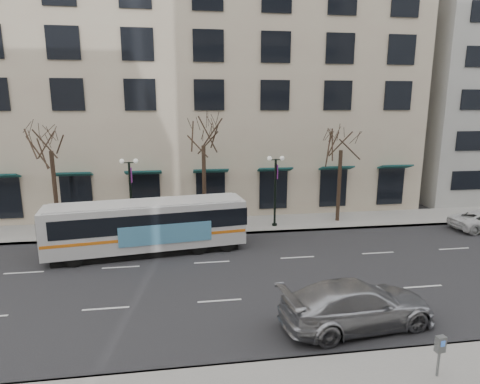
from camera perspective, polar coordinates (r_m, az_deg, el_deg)
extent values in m
plane|color=black|center=(20.96, -3.53, -12.30)|extent=(160.00, 160.00, 0.00)
cube|color=gray|center=(30.01, 4.58, -4.45)|extent=(80.00, 4.00, 0.15)
cube|color=#B8A48C|center=(40.13, -9.40, 16.87)|extent=(40.00, 20.00, 24.00)
cylinder|color=black|center=(29.65, -24.78, -0.20)|extent=(0.28, 0.28, 5.74)
cylinder|color=black|center=(28.42, -5.11, 0.62)|extent=(0.28, 0.28, 5.95)
cylinder|color=black|center=(30.67, 13.90, 0.70)|extent=(0.28, 0.28, 5.46)
cylinder|color=black|center=(28.12, -15.24, -0.90)|extent=(0.16, 0.16, 5.00)
cylinder|color=black|center=(28.73, -14.98, -5.46)|extent=(0.36, 0.36, 0.30)
cube|color=black|center=(27.68, -15.53, 4.05)|extent=(0.90, 0.06, 0.06)
sphere|color=silver|center=(27.73, -16.46, 4.21)|extent=(0.32, 0.32, 0.32)
sphere|color=silver|center=(27.61, -14.61, 4.29)|extent=(0.32, 0.32, 0.32)
cube|color=#6D1F75|center=(27.79, -15.18, 2.32)|extent=(0.04, 0.45, 1.00)
cylinder|color=black|center=(28.65, 5.01, -0.26)|extent=(0.16, 0.16, 5.00)
cylinder|color=black|center=(29.25, 4.93, -4.76)|extent=(0.36, 0.36, 0.30)
cube|color=black|center=(28.21, 5.11, 4.60)|extent=(0.90, 0.06, 0.06)
sphere|color=silver|center=(28.10, 4.22, 4.79)|extent=(0.32, 0.32, 0.32)
sphere|color=silver|center=(28.31, 6.00, 4.81)|extent=(0.32, 0.32, 0.32)
cube|color=#6D1F75|center=(28.37, 5.31, 2.90)|extent=(0.04, 0.45, 1.00)
cube|color=silver|center=(24.49, -13.04, -4.54)|extent=(11.75, 4.00, 2.64)
cube|color=black|center=(24.95, -12.87, -7.81)|extent=(10.79, 3.58, 0.43)
cube|color=black|center=(24.39, -12.41, -3.58)|extent=(11.29, 3.98, 1.06)
cube|color=orange|center=(24.62, -12.98, -5.56)|extent=(11.64, 4.01, 0.17)
cube|color=#4C90B8|center=(23.41, -10.48, -5.89)|extent=(5.24, 0.76, 1.15)
cube|color=silver|center=(24.14, -13.19, -1.48)|extent=(11.14, 3.67, 0.08)
cylinder|color=black|center=(24.02, -22.48, -8.73)|extent=(0.99, 0.39, 0.96)
cylinder|color=black|center=(26.09, -21.97, -7.02)|extent=(0.99, 0.39, 0.96)
cylinder|color=black|center=(24.13, -5.84, -7.72)|extent=(0.99, 0.39, 0.96)
cylinder|color=black|center=(26.19, -6.70, -6.11)|extent=(0.99, 0.39, 0.96)
cylinder|color=black|center=(24.47, -1.83, -7.37)|extent=(0.99, 0.39, 0.96)
cylinder|color=black|center=(26.50, -3.00, -5.81)|extent=(0.99, 0.39, 0.96)
imported|color=#9C9EA4|center=(17.28, 16.33, -15.09)|extent=(6.57, 3.30, 1.83)
cylinder|color=slate|center=(15.37, 26.37, -20.87)|extent=(0.09, 0.09, 0.97)
cube|color=slate|center=(15.04, 26.61, -18.78)|extent=(0.33, 0.23, 0.54)
cube|color=blue|center=(14.93, 26.82, -18.71)|extent=(0.15, 0.04, 0.19)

